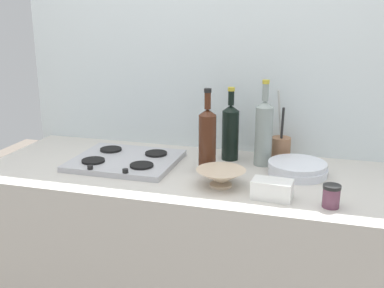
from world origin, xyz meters
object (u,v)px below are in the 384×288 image
object	(u,v)px
wine_bottle_mid_right	(264,132)
condiment_jar_front	(331,196)
utensil_crock	(281,147)
plate_stack	(298,169)
mixing_bowl	(221,177)
stovetop_hob	(126,160)
butter_dish	(272,189)
wine_bottle_leftmost	(207,139)
wine_bottle_mid_left	(230,131)

from	to	relation	value
wine_bottle_mid_right	condiment_jar_front	distance (m)	0.50
utensil_crock	plate_stack	bearing A→B (deg)	-63.78
plate_stack	utensil_crock	world-z (taller)	utensil_crock
plate_stack	condiment_jar_front	size ratio (longest dim) A/B	3.02
mixing_bowl	stovetop_hob	bearing A→B (deg)	161.60
condiment_jar_front	wine_bottle_mid_right	bearing A→B (deg)	126.51
plate_stack	butter_dish	xyz separation A→B (m)	(-0.07, -0.28, 0.01)
plate_stack	condiment_jar_front	bearing A→B (deg)	-66.08
wine_bottle_leftmost	utensil_crock	world-z (taller)	wine_bottle_leftmost
condiment_jar_front	wine_bottle_mid_left	bearing A→B (deg)	135.97
plate_stack	mixing_bowl	world-z (taller)	mixing_bowl
wine_bottle_mid_left	condiment_jar_front	bearing A→B (deg)	-44.03
wine_bottle_mid_right	wine_bottle_leftmost	bearing A→B (deg)	-145.73
plate_stack	utensil_crock	xyz separation A→B (m)	(-0.09, 0.18, 0.03)
wine_bottle_mid_left	mixing_bowl	bearing A→B (deg)	-84.14
stovetop_hob	wine_bottle_mid_right	size ratio (longest dim) A/B	1.20
mixing_bowl	utensil_crock	size ratio (longest dim) A/B	0.61
wine_bottle_leftmost	wine_bottle_mid_right	size ratio (longest dim) A/B	0.94
utensil_crock	stovetop_hob	bearing A→B (deg)	-159.99
plate_stack	butter_dish	distance (m)	0.29
wine_bottle_leftmost	wine_bottle_mid_left	world-z (taller)	wine_bottle_leftmost
wine_bottle_mid_right	condiment_jar_front	bearing A→B (deg)	-53.49
wine_bottle_mid_left	butter_dish	size ratio (longest dim) A/B	2.29
plate_stack	wine_bottle_leftmost	bearing A→B (deg)	-171.65
butter_dish	plate_stack	bearing A→B (deg)	75.60
stovetop_hob	wine_bottle_mid_right	xyz separation A→B (m)	(0.59, 0.15, 0.14)
plate_stack	wine_bottle_mid_left	distance (m)	0.35
mixing_bowl	plate_stack	bearing A→B (deg)	37.75
mixing_bowl	condiment_jar_front	bearing A→B (deg)	-12.07
stovetop_hob	wine_bottle_mid_right	world-z (taller)	wine_bottle_mid_right
stovetop_hob	butter_dish	bearing A→B (deg)	-18.18
wine_bottle_leftmost	plate_stack	bearing A→B (deg)	8.35
wine_bottle_mid_left	wine_bottle_mid_right	size ratio (longest dim) A/B	0.88
plate_stack	butter_dish	world-z (taller)	butter_dish
wine_bottle_mid_left	condiment_jar_front	world-z (taller)	wine_bottle_mid_left
mixing_bowl	wine_bottle_mid_right	bearing A→B (deg)	68.72
stovetop_hob	condiment_jar_front	size ratio (longest dim) A/B	5.53
utensil_crock	butter_dish	bearing A→B (deg)	-87.85
plate_stack	mixing_bowl	distance (m)	0.35
butter_dish	utensil_crock	world-z (taller)	utensil_crock
utensil_crock	wine_bottle_mid_left	bearing A→B (deg)	-166.90
stovetop_hob	wine_bottle_leftmost	distance (m)	0.39
wine_bottle_leftmost	condiment_jar_front	world-z (taller)	wine_bottle_leftmost
wine_bottle_leftmost	wine_bottle_mid_left	distance (m)	0.19
wine_bottle_mid_left	condiment_jar_front	distance (m)	0.63
stovetop_hob	mixing_bowl	distance (m)	0.49
condiment_jar_front	butter_dish	bearing A→B (deg)	173.77
wine_bottle_mid_left	butter_dish	distance (m)	0.48
stovetop_hob	condiment_jar_front	world-z (taller)	condiment_jar_front
butter_dish	utensil_crock	bearing A→B (deg)	92.15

